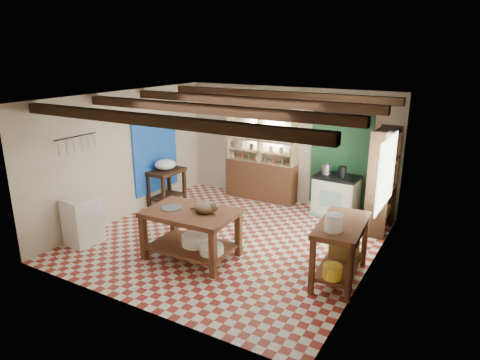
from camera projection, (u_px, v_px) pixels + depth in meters
The scene contains 30 objects.
floor at pixel (230, 240), 7.93m from camera, with size 5.00×5.00×0.02m, color maroon.
ceiling at pixel (229, 98), 7.16m from camera, with size 5.00×5.00×0.02m, color #4D4D52.
wall_back at pixel (287, 146), 9.61m from camera, with size 5.00×0.04×2.60m, color beige.
wall_front at pixel (128, 219), 5.47m from camera, with size 5.00×0.04×2.60m, color beige.
wall_left at pixel (125, 155), 8.74m from camera, with size 0.04×5.00×2.60m, color beige.
wall_right at pixel (373, 195), 6.35m from camera, with size 0.04×5.00×2.60m, color beige.
ceiling_beams at pixel (229, 105), 7.20m from camera, with size 5.00×3.80×0.15m, color #382113.
blue_wall_patch at pixel (156, 156), 9.53m from camera, with size 0.04×1.40×1.60m, color blue.
green_wall_patch at pixel (341, 155), 9.01m from camera, with size 1.30×0.04×2.30m, color #1E4C2B.
window_back at pixel (267, 126), 9.72m from camera, with size 0.90×0.02×0.80m, color silver.
window_right at pixel (386, 172), 7.16m from camera, with size 0.02×1.30×1.20m, color silver.
utensil_rail at pixel (76, 143), 7.58m from camera, with size 0.06×0.90×0.28m, color black.
pot_rack at pixel (338, 113), 8.39m from camera, with size 0.86×0.12×0.36m, color black.
shelving_unit at pixel (261, 153), 9.78m from camera, with size 1.70×0.34×2.20m, color tan.
tall_rack at pixel (383, 181), 8.03m from camera, with size 0.40×0.86×2.00m, color #382113.
work_table at pixel (191, 234), 7.13m from camera, with size 1.47×0.98×0.84m, color brown.
stove at pixel (336, 196), 8.95m from camera, with size 0.89×0.60×0.87m, color white.
prep_table at pixel (167, 187), 9.59m from camera, with size 0.56×0.81×0.82m, color #382113.
white_cabinet at pixel (83, 221), 7.68m from camera, with size 0.48×0.57×0.86m, color white.
right_counter at pixel (340, 251), 6.44m from camera, with size 0.65×1.29×0.93m, color brown.
cat at pixel (205, 207), 6.92m from camera, with size 0.39×0.30×0.18m, color #886A4F.
steel_tray at pixel (171, 208), 7.12m from camera, with size 0.33×0.33×0.02m, color #A2A3AA.
basin_large at pixel (196, 240), 7.19m from camera, with size 0.48×0.48×0.17m, color white.
basin_small at pixel (212, 249), 6.89m from camera, with size 0.39×0.39×0.14m, color white.
kettle_left at pixel (326, 169), 8.92m from camera, with size 0.19×0.19×0.22m, color #A2A3AA.
kettle_right at pixel (342, 172), 8.74m from camera, with size 0.17×0.17×0.21m, color black.
enamel_bowl at pixel (165, 164), 9.44m from camera, with size 0.47×0.47×0.24m, color white.
white_bucket at pixel (334, 223), 5.98m from camera, with size 0.25×0.25×0.25m, color white.
wicker_basket at pixel (344, 248), 6.72m from camera, with size 0.42×0.33×0.29m, color olive.
yellow_tub at pixel (332, 272), 6.08m from camera, with size 0.27×0.27×0.20m, color yellow.
Camera 1 is at (3.79, -6.19, 3.38)m, focal length 32.00 mm.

